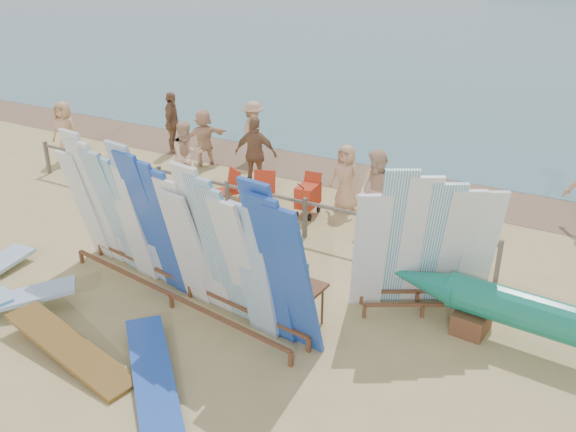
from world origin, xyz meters
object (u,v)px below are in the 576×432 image
Objects in this scene: flat_board_c at (71,357)px; beach_chair_right at (263,196)px; beachgoer_3 at (253,132)px; beachgoer_11 at (204,137)px; beachgoer_2 at (187,157)px; beachgoer_4 at (256,154)px; beach_chair_left at (227,194)px; beachgoer_8 at (376,193)px; side_surfboard_rack at (425,248)px; main_surfboard_rack at (176,237)px; flat_board_d at (153,380)px; vendor_table at (296,303)px; beachgoer_0 at (65,131)px; stroller at (308,199)px; beachgoer_6 at (346,177)px; beachgoer_extra_1 at (172,123)px.

beach_chair_right is at bearing 14.33° from flat_board_c.
beach_chair_right is 3.46m from beachgoer_3.
beachgoer_11 is 0.89× the size of beachgoer_2.
beach_chair_left is at bearing 72.07° from beachgoer_4.
beachgoer_4 is at bearing 100.48° from beachgoer_11.
beachgoer_2 is at bearing 56.40° from beachgoer_11.
beachgoer_8 is 5.06m from beachgoer_2.
beachgoer_4 is (-0.77, 0.88, 0.69)m from beach_chair_right.
side_surfboard_rack is 1.43× the size of beachgoer_4.
flat_board_d is (1.00, -1.86, -1.26)m from main_surfboard_rack.
beachgoer_3 reaches higher than vendor_table.
beachgoer_8 is 1.06× the size of beachgoer_3.
beachgoer_4 reaches higher than beachgoer_2.
side_surfboard_rack is 1.54× the size of beachgoer_0.
vendor_table reaches higher than stroller.
beachgoer_0 is 0.93× the size of beachgoer_8.
beachgoer_11 is (-4.24, 1.67, 0.42)m from stroller.
beachgoer_6 is at bearing 90.72° from main_surfboard_rack.
beachgoer_0 is 0.95× the size of beachgoer_extra_1.
beachgoer_2 reaches higher than flat_board_d.
flat_board_c is at bearing -174.61° from beachgoer_extra_1.
beach_chair_left is at bearing 68.40° from flat_board_d.
main_surfboard_rack is 4.65m from beach_chair_right.
main_surfboard_rack is 5.41m from beachgoer_2.
beachgoer_11 is at bearing 178.49° from beachgoer_6.
side_surfboard_rack is at bearing 34.68° from main_surfboard_rack.
stroller is 0.61× the size of beachgoer_6.
stroller is at bearing 50.33° from flat_board_d.
beachgoer_2 is (4.57, -0.17, 0.04)m from beachgoer_0.
beachgoer_4 is (5.97, 0.82, 0.07)m from beachgoer_0.
stroller is at bearing -8.56° from beachgoer_0.
beachgoer_4 reaches higher than beach_chair_left.
beachgoer_6 is at bearing 110.04° from beachgoer_11.
beach_chair_left is at bearing -80.34° from beachgoer_2.
beach_chair_left is 3.04m from beachgoer_11.
flat_board_d is 1.48× the size of beachgoer_extra_1.
beachgoer_6 is at bearing -59.02° from beachgoer_2.
beachgoer_6 is (4.82, -0.90, -0.02)m from beachgoer_11.
beachgoer_3 is (2.52, 0.55, -0.04)m from beachgoer_extra_1.
beachgoer_6 is (3.81, -1.91, -0.08)m from beachgoer_3.
stroller is 4.23m from beachgoer_3.
beach_chair_right is 0.51× the size of beachgoer_11.
beach_chair_right is 2.02m from beachgoer_6.
beachgoer_4 is (0.08, 1.17, 0.69)m from beach_chair_left.
flat_board_c is 9.02m from beachgoer_11.
beachgoer_2 is (-3.27, 4.30, -0.36)m from main_surfboard_rack.
beach_chair_left is 1.01× the size of beach_chair_right.
beachgoer_6 reaches higher than vendor_table.
vendor_table is 10.68m from beachgoer_0.
beachgoer_8 is (2.89, -0.06, 0.69)m from beach_chair_right.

